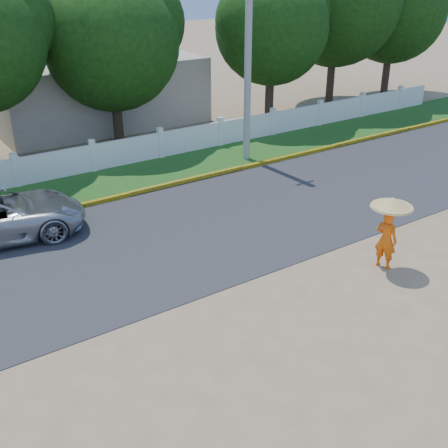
# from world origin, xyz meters

# --- Properties ---
(ground) EXTENTS (120.00, 120.00, 0.00)m
(ground) POSITION_xyz_m (0.00, 0.00, 0.00)
(ground) COLOR #9E8460
(ground) RESTS_ON ground
(road) EXTENTS (60.00, 7.00, 0.02)m
(road) POSITION_xyz_m (0.00, 4.50, 0.01)
(road) COLOR #38383A
(road) RESTS_ON ground
(grass_verge) EXTENTS (60.00, 3.50, 0.03)m
(grass_verge) POSITION_xyz_m (0.00, 9.75, 0.01)
(grass_verge) COLOR #2D601E
(grass_verge) RESTS_ON ground
(curb) EXTENTS (40.00, 0.18, 0.16)m
(curb) POSITION_xyz_m (0.00, 8.05, 0.08)
(curb) COLOR yellow
(curb) RESTS_ON ground
(fence) EXTENTS (40.00, 0.10, 1.10)m
(fence) POSITION_xyz_m (0.00, 11.20, 0.55)
(fence) COLOR silver
(fence) RESTS_ON ground
(building_near) EXTENTS (10.00, 6.00, 3.20)m
(building_near) POSITION_xyz_m (3.00, 18.00, 1.60)
(building_near) COLOR #B7AD99
(building_near) RESTS_ON ground
(utility_pole) EXTENTS (0.28, 0.28, 8.69)m
(utility_pole) POSITION_xyz_m (5.89, 9.04, 4.35)
(utility_pole) COLOR gray
(utility_pole) RESTS_ON ground
(monk_with_parasol) EXTENTS (1.12, 1.12, 2.04)m
(monk_with_parasol) POSITION_xyz_m (3.65, -0.43, 1.33)
(monk_with_parasol) COLOR #F65E0C
(monk_with_parasol) RESTS_ON ground
(tree_row) EXTENTS (39.93, 7.42, 9.08)m
(tree_row) POSITION_xyz_m (4.74, 14.22, 4.98)
(tree_row) COLOR #473828
(tree_row) RESTS_ON ground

